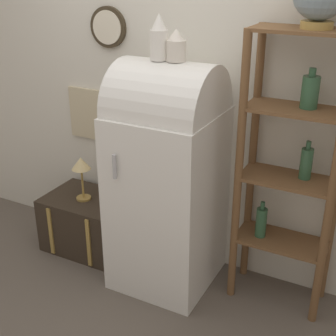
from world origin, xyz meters
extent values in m
plane|color=#60564C|center=(0.00, 0.00, 0.00)|extent=(12.00, 12.00, 0.00)
cube|color=silver|center=(0.00, 0.58, 1.35)|extent=(7.00, 0.05, 2.70)
cylinder|color=#382D1E|center=(-0.62, 0.54, 1.66)|extent=(0.28, 0.03, 0.28)
cylinder|color=beige|center=(-0.62, 0.52, 1.66)|extent=(0.23, 0.01, 0.23)
cube|color=#C6B793|center=(-0.78, 0.54, 1.00)|extent=(0.46, 0.02, 0.39)
cube|color=white|center=(0.00, 0.22, 0.61)|extent=(0.63, 0.65, 1.22)
cylinder|color=white|center=(0.00, 0.22, 1.24)|extent=(0.62, 0.60, 0.60)
cylinder|color=#B7B7BC|center=(-0.17, -0.12, 0.96)|extent=(0.02, 0.02, 0.15)
cube|color=#33281E|center=(-0.72, 0.28, 0.22)|extent=(0.64, 0.47, 0.43)
cube|color=#AD8942|center=(-0.89, 0.04, 0.22)|extent=(0.03, 0.01, 0.39)
cube|color=#AD8942|center=(-0.54, 0.04, 0.22)|extent=(0.03, 0.01, 0.39)
cylinder|color=brown|center=(0.48, 0.24, 0.88)|extent=(0.05, 0.05, 1.75)
cylinder|color=brown|center=(1.02, 0.24, 0.88)|extent=(0.05, 0.05, 1.75)
cylinder|color=brown|center=(0.48, 0.51, 0.88)|extent=(0.05, 0.05, 1.75)
cube|color=brown|center=(0.75, 0.37, 0.43)|extent=(0.58, 0.29, 0.02)
cube|color=brown|center=(0.75, 0.37, 0.87)|extent=(0.58, 0.29, 0.02)
cube|color=brown|center=(0.75, 0.37, 1.30)|extent=(0.58, 0.29, 0.02)
cube|color=brown|center=(0.75, 0.37, 1.74)|extent=(0.58, 0.29, 0.02)
cylinder|color=#335B3D|center=(0.81, 0.40, 1.40)|extent=(0.10, 0.10, 0.18)
cylinder|color=#335B3D|center=(0.81, 0.40, 1.52)|extent=(0.04, 0.04, 0.05)
cylinder|color=#335B3D|center=(0.83, 0.41, 0.97)|extent=(0.07, 0.07, 0.19)
cylinder|color=#335B3D|center=(0.83, 0.41, 1.09)|extent=(0.03, 0.03, 0.05)
cylinder|color=#335B3D|center=(0.61, 0.35, 0.54)|extent=(0.07, 0.07, 0.20)
cylinder|color=#335B3D|center=(0.61, 0.35, 0.66)|extent=(0.03, 0.03, 0.05)
cylinder|color=#AD8942|center=(0.80, 0.37, 1.77)|extent=(0.17, 0.17, 0.04)
cylinder|color=white|center=(-0.05, 0.21, 1.63)|extent=(0.11, 0.11, 0.17)
cone|color=white|center=(-0.05, 0.21, 1.76)|extent=(0.09, 0.09, 0.09)
cylinder|color=silver|center=(0.06, 0.23, 1.60)|extent=(0.12, 0.12, 0.12)
cone|color=silver|center=(0.06, 0.23, 1.69)|extent=(0.10, 0.10, 0.06)
cylinder|color=#AD8942|center=(-0.73, 0.25, 0.44)|extent=(0.11, 0.11, 0.02)
cylinder|color=#AD8942|center=(-0.73, 0.25, 0.56)|extent=(0.02, 0.02, 0.23)
cone|color=#DBC184|center=(-0.73, 0.25, 0.72)|extent=(0.14, 0.14, 0.09)
camera|label=1|loc=(1.29, -2.23, 2.08)|focal=50.00mm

